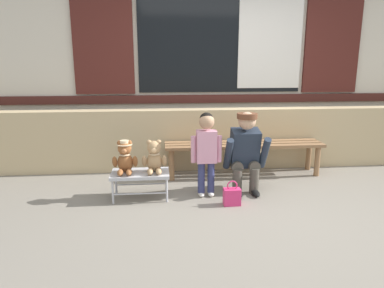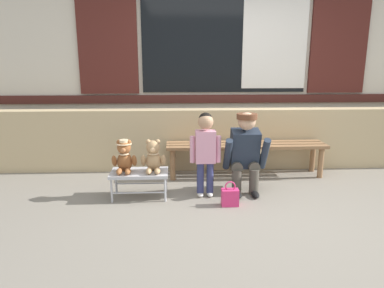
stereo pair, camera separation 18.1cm
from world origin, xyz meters
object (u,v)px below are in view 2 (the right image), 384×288
object	(u,v)px
small_display_bench	(139,174)
adult_crouching	(246,152)
handbag_on_ground	(230,197)
child_standing	(205,146)
wooden_bench_long	(246,148)
teddy_bear_plain	(153,157)
teddy_bear_with_hat	(124,157)

from	to	relation	value
small_display_bench	adult_crouching	bearing A→B (deg)	4.66
small_display_bench	handbag_on_ground	bearing A→B (deg)	-16.65
small_display_bench	child_standing	bearing A→B (deg)	-0.54
wooden_bench_long	teddy_bear_plain	distance (m)	1.38
small_display_bench	teddy_bear_plain	distance (m)	0.25
wooden_bench_long	small_display_bench	size ratio (longest dim) A/B	3.28
adult_crouching	handbag_on_ground	distance (m)	0.60
teddy_bear_with_hat	child_standing	world-z (taller)	child_standing
wooden_bench_long	handbag_on_ground	xyz separation A→B (m)	(-0.36, -1.00, -0.28)
wooden_bench_long	small_display_bench	bearing A→B (deg)	-152.23
wooden_bench_long	teddy_bear_plain	bearing A→B (deg)	-149.17
teddy_bear_plain	child_standing	world-z (taller)	child_standing
wooden_bench_long	adult_crouching	size ratio (longest dim) A/B	2.21
wooden_bench_long	teddy_bear_with_hat	bearing A→B (deg)	-154.88
wooden_bench_long	handbag_on_ground	bearing A→B (deg)	-109.72
child_standing	handbag_on_ground	distance (m)	0.62
teddy_bear_with_hat	handbag_on_ground	size ratio (longest dim) A/B	1.34
teddy_bear_plain	adult_crouching	bearing A→B (deg)	5.28
wooden_bench_long	child_standing	distance (m)	0.96
teddy_bear_plain	handbag_on_ground	world-z (taller)	teddy_bear_plain
teddy_bear_with_hat	child_standing	size ratio (longest dim) A/B	0.38
teddy_bear_plain	wooden_bench_long	bearing A→B (deg)	30.83
small_display_bench	teddy_bear_with_hat	world-z (taller)	teddy_bear_with_hat
teddy_bear_plain	child_standing	distance (m)	0.59
adult_crouching	handbag_on_ground	bearing A→B (deg)	-120.69
wooden_bench_long	handbag_on_ground	distance (m)	1.10
child_standing	adult_crouching	bearing A→B (deg)	12.56
teddy_bear_plain	small_display_bench	bearing A→B (deg)	-179.49
adult_crouching	handbag_on_ground	size ratio (longest dim) A/B	3.49
wooden_bench_long	teddy_bear_with_hat	size ratio (longest dim) A/B	5.78
small_display_bench	teddy_bear_with_hat	distance (m)	0.26
teddy_bear_with_hat	handbag_on_ground	xyz separation A→B (m)	(1.14, -0.30, -0.38)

